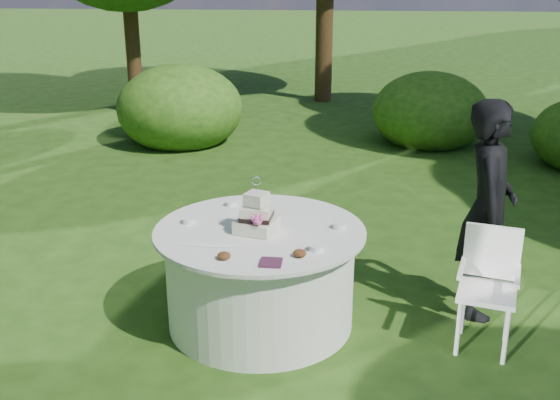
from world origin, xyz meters
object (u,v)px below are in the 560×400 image
at_px(guest, 488,210).
at_px(chair, 489,279).
at_px(cake, 257,217).
at_px(table, 260,276).
at_px(napkins, 271,263).

xyz_separation_m(guest, chair, (-0.06, -0.50, -0.33)).
xyz_separation_m(guest, cake, (-1.71, -0.41, 0.03)).
relative_size(guest, cake, 4.10).
bearing_deg(table, chair, -4.91).
distance_m(table, chair, 1.65).
relative_size(guest, chair, 1.94).
bearing_deg(napkins, chair, 16.84).
distance_m(napkins, table, 0.73).
distance_m(napkins, chair, 1.58).
bearing_deg(cake, table, 75.20).
bearing_deg(guest, cake, 115.26).
xyz_separation_m(cake, chair, (1.66, -0.09, -0.37)).
bearing_deg(napkins, table, 104.41).
xyz_separation_m(table, chair, (1.64, -0.14, 0.13)).
bearing_deg(chair, cake, 176.90).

